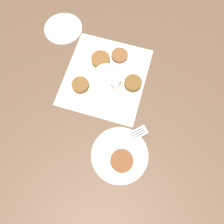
{
  "coord_description": "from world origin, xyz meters",
  "views": [
    {
      "loc": [
        0.32,
        0.06,
        0.69
      ],
      "look_at": [
        0.1,
        0.02,
        0.02
      ],
      "focal_mm": 35.0,
      "sensor_mm": 36.0,
      "label": 1
    }
  ],
  "objects_px": {
    "fritter_on_plate": "(122,161)",
    "extra_saucer": "(63,28)",
    "serving_plate": "(120,155)",
    "sauce_bowl": "(107,82)",
    "fork": "(129,138)"
  },
  "relations": [
    {
      "from": "extra_saucer",
      "to": "sauce_bowl",
      "type": "bearing_deg",
      "value": 44.15
    },
    {
      "from": "fork",
      "to": "fritter_on_plate",
      "type": "bearing_deg",
      "value": -9.76
    },
    {
      "from": "sauce_bowl",
      "to": "fritter_on_plate",
      "type": "xyz_separation_m",
      "value": [
        0.25,
        0.08,
        -0.01
      ]
    },
    {
      "from": "serving_plate",
      "to": "fritter_on_plate",
      "type": "xyz_separation_m",
      "value": [
        0.02,
        0.01,
        0.02
      ]
    },
    {
      "from": "sauce_bowl",
      "to": "fork",
      "type": "distance_m",
      "value": 0.2
    },
    {
      "from": "serving_plate",
      "to": "fritter_on_plate",
      "type": "bearing_deg",
      "value": 24.98
    },
    {
      "from": "fritter_on_plate",
      "to": "extra_saucer",
      "type": "distance_m",
      "value": 0.54
    },
    {
      "from": "fritter_on_plate",
      "to": "fork",
      "type": "relative_size",
      "value": 0.5
    },
    {
      "from": "sauce_bowl",
      "to": "extra_saucer",
      "type": "distance_m",
      "value": 0.29
    },
    {
      "from": "fritter_on_plate",
      "to": "extra_saucer",
      "type": "relative_size",
      "value": 0.49
    },
    {
      "from": "sauce_bowl",
      "to": "fritter_on_plate",
      "type": "distance_m",
      "value": 0.26
    },
    {
      "from": "serving_plate",
      "to": "extra_saucer",
      "type": "xyz_separation_m",
      "value": [
        -0.44,
        -0.28,
        -0.01
      ]
    },
    {
      "from": "sauce_bowl",
      "to": "fritter_on_plate",
      "type": "relative_size",
      "value": 1.69
    },
    {
      "from": "fritter_on_plate",
      "to": "sauce_bowl",
      "type": "bearing_deg",
      "value": -161.28
    },
    {
      "from": "serving_plate",
      "to": "fork",
      "type": "relative_size",
      "value": 1.26
    }
  ]
}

